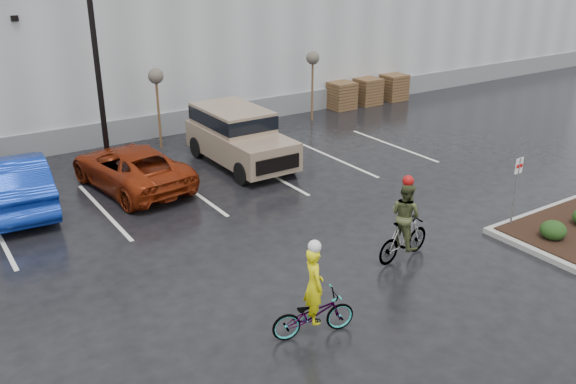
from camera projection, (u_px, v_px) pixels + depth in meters
ground at (419, 269)px, 15.38m from camera, size 120.00×120.00×0.00m
warehouse at (114, 29)px, 31.00m from camera, size 60.50×15.50×7.20m
wooded_ridge at (20, 7)px, 49.01m from camera, size 80.00×25.00×6.00m
lamppost at (90, 6)px, 20.47m from camera, size 0.50×1.00×9.22m
sapling_mid at (156, 80)px, 23.63m from camera, size 0.60×0.60×3.20m
sapling_east at (313, 62)px, 27.48m from camera, size 0.60×0.60×3.20m
pallet_stack_a at (341, 95)px, 30.31m from camera, size 1.20×1.20×1.35m
pallet_stack_b at (367, 91)px, 31.18m from camera, size 1.20×1.20×1.35m
pallet_stack_c at (393, 87)px, 32.10m from camera, size 1.20×1.20×1.35m
shrub_a at (553, 230)px, 16.51m from camera, size 0.70×0.70×0.52m
fire_lane_sign at (516, 184)px, 16.96m from camera, size 0.30×0.05×2.20m
car_blue at (15, 182)px, 18.71m from camera, size 2.16×5.24×1.69m
car_red at (131, 167)px, 20.30m from camera, size 3.07×5.47×1.44m
suv_tan at (241, 138)px, 22.33m from camera, size 2.20×5.10×2.06m
cyclist_hivis at (313, 306)px, 12.54m from camera, size 1.90×1.05×2.19m
cyclist_olive at (404, 229)px, 15.60m from camera, size 1.82×0.89×2.30m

